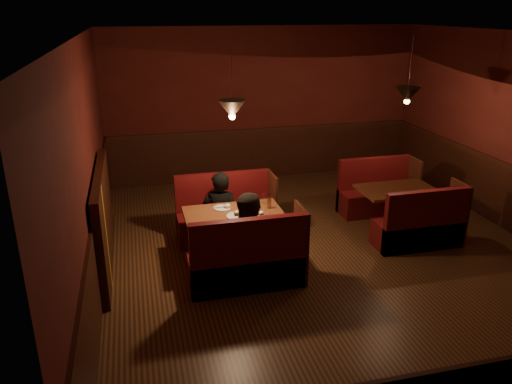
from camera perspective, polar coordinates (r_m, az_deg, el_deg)
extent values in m
cube|color=#3B2114|center=(7.02, 8.12, -7.11)|extent=(6.00, 7.00, 0.01)
cube|color=#382118|center=(6.25, 9.50, 17.32)|extent=(6.00, 7.00, 0.01)
cube|color=#501814|center=(9.72, 0.83, 9.95)|extent=(6.00, 0.01, 2.90)
cube|color=#501814|center=(6.03, -18.70, 2.32)|extent=(0.01, 7.00, 2.90)
cube|color=#38170D|center=(9.92, 0.84, 4.51)|extent=(6.00, 0.04, 1.00)
cube|color=#38170D|center=(6.37, -17.52, -5.81)|extent=(0.04, 7.00, 1.00)
cube|color=#38170D|center=(6.67, -16.99, -3.13)|extent=(0.10, 2.20, 1.30)
cube|color=gold|center=(6.16, -16.69, -5.07)|extent=(0.01, 0.12, 1.30)
cylinder|color=#333333|center=(6.07, -2.83, 13.16)|extent=(0.01, 0.01, 0.80)
cone|color=black|center=(6.13, -2.76, 9.45)|extent=(0.34, 0.34, 0.22)
sphere|color=#FFBF72|center=(6.15, -2.75, 8.63)|extent=(0.08, 0.08, 0.08)
cylinder|color=#333333|center=(7.41, 17.25, 13.62)|extent=(0.01, 0.01, 0.80)
cone|color=black|center=(7.46, 16.93, 10.58)|extent=(0.34, 0.34, 0.22)
sphere|color=#FFBF72|center=(7.48, 16.86, 9.90)|extent=(0.08, 0.08, 0.08)
cube|color=brown|center=(6.53, -2.56, -2.57)|extent=(1.28, 0.78, 0.05)
cylinder|color=#38170D|center=(6.67, -2.51, -5.29)|extent=(0.13, 0.13, 0.64)
cylinder|color=#38170D|center=(6.81, -2.47, -7.58)|extent=(0.51, 0.51, 0.04)
cylinder|color=silver|center=(6.39, -2.23, -2.80)|extent=(0.26, 0.26, 0.02)
cube|color=black|center=(6.41, -2.16, -2.49)|extent=(0.08, 0.07, 0.03)
ellipsoid|color=silver|center=(6.42, -2.26, -2.35)|extent=(0.06, 0.06, 0.05)
cube|color=tan|center=(6.35, -1.33, -2.74)|extent=(0.08, 0.07, 0.03)
cylinder|color=silver|center=(6.35, -1.56, -2.82)|extent=(0.04, 0.12, 0.01)
cylinder|color=silver|center=(6.67, -3.88, -1.83)|extent=(0.24, 0.24, 0.01)
ellipsoid|color=beige|center=(6.65, -3.28, -1.57)|extent=(0.09, 0.09, 0.05)
cube|color=silver|center=(6.66, -4.06, -1.79)|extent=(0.18, 0.02, 0.00)
cylinder|color=white|center=(6.55, -0.36, -1.91)|extent=(0.05, 0.05, 0.08)
cylinder|color=white|center=(6.80, 0.94, -0.77)|extent=(0.07, 0.07, 0.14)
cylinder|color=white|center=(6.40, 1.32, -2.18)|extent=(0.07, 0.07, 0.14)
cylinder|color=#47230F|center=(6.64, 1.51, -1.28)|extent=(0.05, 0.05, 0.15)
cylinder|color=#47230F|center=(6.60, 1.52, -0.43)|extent=(0.02, 0.02, 0.06)
ellipsoid|color=white|center=(6.47, 0.57, -2.38)|extent=(0.10, 0.11, 0.04)
cube|color=#560911|center=(7.32, -3.54, -3.90)|extent=(1.37, 0.50, 0.41)
cube|color=#560911|center=(7.39, -3.87, -1.35)|extent=(1.37, 0.11, 0.96)
cube|color=#38170D|center=(7.35, 1.82, -1.41)|extent=(0.04, 0.50, 0.96)
cube|color=#560911|center=(6.15, -1.24, -8.86)|extent=(1.37, 0.50, 0.41)
cube|color=#560911|center=(5.85, -0.83, -7.42)|extent=(1.37, 0.11, 0.96)
cube|color=#38170D|center=(6.20, 5.15, -5.84)|extent=(0.04, 0.50, 0.96)
cube|color=brown|center=(7.81, 15.87, 0.23)|extent=(1.14, 0.73, 0.04)
cylinder|color=#38170D|center=(7.93, 15.65, -1.96)|extent=(0.12, 0.12, 0.60)
cylinder|color=#38170D|center=(8.03, 15.46, -3.82)|extent=(0.48, 0.48, 0.03)
cube|color=#560911|center=(8.47, 13.57, -1.09)|extent=(1.23, 0.47, 0.39)
cube|color=#560911|center=(8.53, 13.16, 0.96)|extent=(1.23, 0.10, 0.90)
cube|color=#38170D|center=(8.68, 17.42, 0.88)|extent=(0.03, 0.47, 0.90)
cube|color=#560911|center=(7.48, 17.85, -4.45)|extent=(1.23, 0.47, 0.39)
cube|color=#560911|center=(7.24, 18.81, -3.18)|extent=(1.23, 0.10, 0.90)
cube|color=#38170D|center=(7.72, 22.06, -2.13)|extent=(0.03, 0.47, 0.90)
imported|color=black|center=(7.00, -4.08, -0.54)|extent=(0.61, 0.50, 1.43)
imported|color=black|center=(6.01, -0.49, -3.83)|extent=(0.87, 0.77, 1.49)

